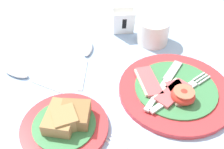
% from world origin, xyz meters
% --- Properties ---
extents(ground_plane, '(3.00, 3.00, 0.00)m').
position_xyz_m(ground_plane, '(0.00, 0.00, 0.00)').
color(ground_plane, '#93B2DB').
extents(breakfast_plate, '(0.26, 0.26, 0.04)m').
position_xyz_m(breakfast_plate, '(0.08, 0.03, 0.01)').
color(breakfast_plate, red).
rests_on(breakfast_plate, ground_plane).
extents(bread_plate, '(0.17, 0.17, 0.05)m').
position_xyz_m(bread_plate, '(-0.17, -0.00, 0.02)').
color(bread_plate, red).
rests_on(bread_plate, ground_plane).
extents(sugar_cup, '(0.09, 0.09, 0.07)m').
position_xyz_m(sugar_cup, '(0.11, 0.23, 0.04)').
color(sugar_cup, white).
rests_on(sugar_cup, ground_plane).
extents(number_card, '(0.07, 0.06, 0.07)m').
position_xyz_m(number_card, '(0.04, 0.29, 0.04)').
color(number_card, white).
rests_on(number_card, ground_plane).
extents(teaspoon_by_saucer, '(0.08, 0.19, 0.01)m').
position_xyz_m(teaspoon_by_saucer, '(-0.08, 0.21, 0.01)').
color(teaspoon_by_saucer, silver).
rests_on(teaspoon_by_saucer, ground_plane).
extents(teaspoon_near_cup, '(0.16, 0.14, 0.01)m').
position_xyz_m(teaspoon_near_cup, '(-0.24, 0.17, 0.01)').
color(teaspoon_near_cup, silver).
rests_on(teaspoon_near_cup, ground_plane).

